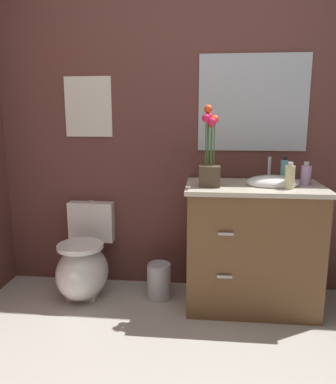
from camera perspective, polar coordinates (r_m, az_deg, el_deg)
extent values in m
cube|color=brown|center=(2.94, 6.96, 9.21)|extent=(4.57, 0.05, 2.50)
ellipsoid|color=white|center=(2.99, -12.74, -11.72)|extent=(0.38, 0.48, 0.40)
cube|color=white|center=(3.08, -12.34, -13.24)|extent=(0.22, 0.26, 0.18)
cube|color=white|center=(3.14, -11.36, -4.32)|extent=(0.36, 0.13, 0.32)
cylinder|color=white|center=(2.89, -13.05, -7.95)|extent=(0.34, 0.34, 0.03)
cylinder|color=#B7B7BC|center=(3.10, -11.48, -1.47)|extent=(0.04, 0.04, 0.02)
cube|color=brown|center=(2.80, 12.45, -8.28)|extent=(0.90, 0.52, 0.86)
cube|color=beige|center=(2.68, 12.86, 0.71)|extent=(0.94, 0.56, 0.03)
ellipsoid|color=white|center=(2.69, 15.43, 1.38)|extent=(0.36, 0.26, 0.10)
cylinder|color=#B7B7BC|center=(2.84, 14.98, 3.34)|extent=(0.02, 0.02, 0.18)
cube|color=#B7B7BC|center=(2.46, 8.71, -6.25)|extent=(0.10, 0.02, 0.02)
cube|color=#B7B7BC|center=(2.57, 8.50, -12.47)|extent=(0.10, 0.02, 0.02)
cube|color=#4C3D2D|center=(2.58, 6.26, 2.41)|extent=(0.14, 0.14, 0.14)
cylinder|color=#386B2D|center=(2.55, 6.95, 7.35)|extent=(0.01, 0.01, 0.31)
sphere|color=#EA4C23|center=(2.54, 7.04, 10.80)|extent=(0.06, 0.06, 0.06)
cylinder|color=#386B2D|center=(2.57, 6.47, 7.10)|extent=(0.01, 0.01, 0.28)
sphere|color=#EA4C23|center=(2.56, 6.54, 10.22)|extent=(0.06, 0.06, 0.06)
cylinder|color=#386B2D|center=(2.58, 6.07, 7.60)|extent=(0.01, 0.01, 0.32)
sphere|color=#E01E51|center=(2.57, 6.15, 11.18)|extent=(0.06, 0.06, 0.06)
cylinder|color=#386B2D|center=(2.54, 5.97, 8.11)|extent=(0.01, 0.01, 0.37)
sphere|color=#EA4C23|center=(2.54, 6.06, 12.32)|extent=(0.06, 0.06, 0.06)
cylinder|color=#386B2D|center=(2.52, 5.69, 7.42)|extent=(0.01, 0.01, 0.31)
sphere|color=#E01E51|center=(2.51, 5.76, 10.99)|extent=(0.06, 0.06, 0.06)
cylinder|color=#386B2D|center=(2.51, 6.57, 7.13)|extent=(0.01, 0.01, 0.29)
sphere|color=#E01E51|center=(2.51, 6.65, 10.46)|extent=(0.06, 0.06, 0.06)
cylinder|color=#B28CBF|center=(2.77, 20.04, 2.39)|extent=(0.07, 0.07, 0.14)
cylinder|color=#B7B7BC|center=(2.76, 20.15, 4.03)|extent=(0.04, 0.04, 0.02)
cylinder|color=beige|center=(2.59, 17.83, 2.10)|extent=(0.06, 0.06, 0.15)
cylinder|color=silver|center=(2.58, 17.95, 4.04)|extent=(0.04, 0.04, 0.02)
cylinder|color=teal|center=(2.74, 17.05, 2.85)|extent=(0.05, 0.05, 0.17)
cylinder|color=black|center=(2.72, 17.17, 4.90)|extent=(0.03, 0.03, 0.02)
cylinder|color=#B7B7BC|center=(2.94, -1.34, -13.33)|extent=(0.18, 0.18, 0.26)
torus|color=#B7B7BC|center=(2.88, -1.35, -10.90)|extent=(0.18, 0.18, 0.01)
cube|color=silver|center=(3.05, -11.90, 12.42)|extent=(0.37, 0.01, 0.45)
cube|color=#B2BCC6|center=(2.93, 12.68, 12.92)|extent=(0.80, 0.01, 0.70)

